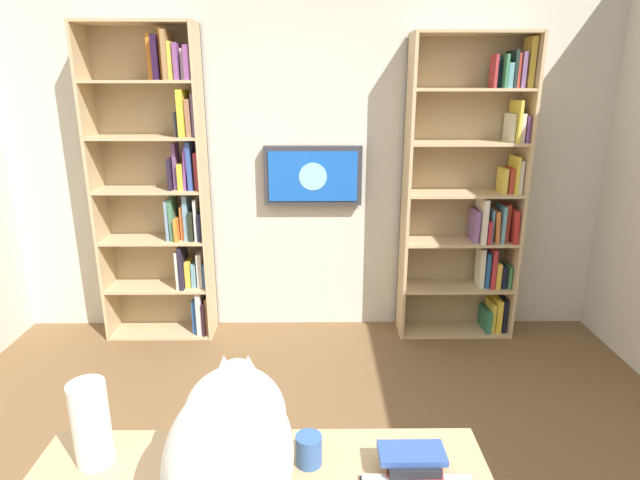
# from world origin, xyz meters

# --- Properties ---
(wall_back) EXTENTS (4.52, 0.06, 2.70)m
(wall_back) POSITION_xyz_m (0.00, -2.23, 1.35)
(wall_back) COLOR beige
(wall_back) RESTS_ON ground
(bookshelf_left) EXTENTS (0.84, 0.28, 2.18)m
(bookshelf_left) POSITION_xyz_m (-1.21, -2.06, 1.06)
(bookshelf_left) COLOR tan
(bookshelf_left) RESTS_ON ground
(bookshelf_right) EXTENTS (0.79, 0.28, 2.24)m
(bookshelf_right) POSITION_xyz_m (1.02, -2.06, 1.14)
(bookshelf_right) COLOR tan
(bookshelf_right) RESTS_ON ground
(wall_mounted_tv) EXTENTS (0.71, 0.07, 0.43)m
(wall_mounted_tv) POSITION_xyz_m (-0.04, -2.15, 1.20)
(wall_mounted_tv) COLOR #333338
(cat) EXTENTS (0.33, 0.62, 0.38)m
(cat) POSITION_xyz_m (0.17, 0.46, 0.94)
(cat) COLOR white
(cat) RESTS_ON desk
(paper_towel_roll) EXTENTS (0.11, 0.11, 0.27)m
(paper_towel_roll) POSITION_xyz_m (0.62, 0.29, 0.88)
(paper_towel_roll) COLOR white
(paper_towel_roll) RESTS_ON desk
(coffee_mug) EXTENTS (0.08, 0.08, 0.10)m
(coffee_mug) POSITION_xyz_m (-0.03, 0.30, 0.79)
(coffee_mug) COLOR #335999
(coffee_mug) RESTS_ON desk
(desk_book_stack) EXTENTS (0.20, 0.15, 0.07)m
(desk_book_stack) POSITION_xyz_m (-0.34, 0.34, 0.78)
(desk_book_stack) COLOR #B7332D
(desk_book_stack) RESTS_ON desk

